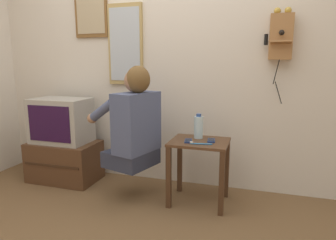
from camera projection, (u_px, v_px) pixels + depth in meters
ground_plane at (132, 229)px, 2.20m from camera, size 14.00×14.00×0.00m
wall_back at (171, 55)px, 2.90m from camera, size 6.80×0.05×2.55m
side_table at (199, 156)px, 2.55m from camera, size 0.49×0.40×0.55m
person at (134, 122)px, 2.57m from camera, size 0.60×0.54×0.87m
tv_stand at (65, 161)px, 3.09m from camera, size 0.69×0.43×0.40m
television at (61, 121)px, 3.03m from camera, size 0.56×0.37×0.45m
wall_phone_antique at (281, 36)px, 2.50m from camera, size 0.23×0.19×0.80m
framed_picture at (91, 11)px, 3.02m from camera, size 0.36×0.03×0.51m
wall_mirror at (125, 45)px, 2.97m from camera, size 0.36×0.04×0.78m
cell_phone_held at (188, 141)px, 2.50m from camera, size 0.08×0.13×0.01m
cell_phone_spare at (211, 140)px, 2.51m from camera, size 0.08×0.13×0.01m
water_bottle at (199, 127)px, 2.60m from camera, size 0.08×0.08×0.21m
toothbrush at (199, 144)px, 2.41m from camera, size 0.18×0.05×0.02m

